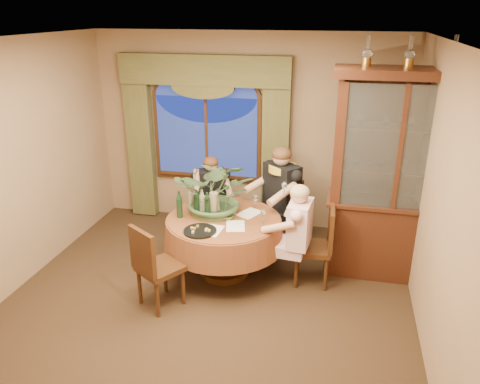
% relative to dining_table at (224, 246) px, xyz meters
% --- Properties ---
extents(floor, '(5.00, 5.00, 0.00)m').
position_rel_dining_table_xyz_m(floor, '(-0.04, -0.92, -0.38)').
color(floor, black).
rests_on(floor, ground).
extents(wall_back, '(4.50, 0.00, 4.50)m').
position_rel_dining_table_xyz_m(wall_back, '(-0.04, 1.58, 1.02)').
color(wall_back, '#8E6C4F').
rests_on(wall_back, ground).
extents(wall_right, '(0.00, 5.00, 5.00)m').
position_rel_dining_table_xyz_m(wall_right, '(2.21, -0.92, 1.02)').
color(wall_right, '#8E6C4F').
rests_on(wall_right, ground).
extents(ceiling, '(5.00, 5.00, 0.00)m').
position_rel_dining_table_xyz_m(ceiling, '(-0.04, -0.92, 2.42)').
color(ceiling, white).
rests_on(ceiling, wall_back).
extents(window, '(1.62, 0.10, 1.32)m').
position_rel_dining_table_xyz_m(window, '(-0.64, 1.51, 0.92)').
color(window, navy).
rests_on(window, wall_back).
extents(arched_transom, '(1.60, 0.06, 0.44)m').
position_rel_dining_table_xyz_m(arched_transom, '(-0.64, 1.51, 1.71)').
color(arched_transom, navy).
rests_on(arched_transom, wall_back).
extents(drapery_left, '(0.38, 0.14, 2.32)m').
position_rel_dining_table_xyz_m(drapery_left, '(-1.67, 1.46, 0.80)').
color(drapery_left, '#4A4822').
rests_on(drapery_left, floor).
extents(drapery_right, '(0.38, 0.14, 2.32)m').
position_rel_dining_table_xyz_m(drapery_right, '(0.39, 1.46, 0.80)').
color(drapery_right, '#4A4822').
rests_on(drapery_right, floor).
extents(swag_valance, '(2.45, 0.16, 0.42)m').
position_rel_dining_table_xyz_m(swag_valance, '(-0.64, 1.43, 1.90)').
color(swag_valance, '#4A4822').
rests_on(swag_valance, wall_back).
extents(dining_table, '(1.65, 1.65, 0.75)m').
position_rel_dining_table_xyz_m(dining_table, '(0.00, 0.00, 0.00)').
color(dining_table, maroon).
rests_on(dining_table, floor).
extents(china_cabinet, '(1.53, 0.60, 2.48)m').
position_rel_dining_table_xyz_m(china_cabinet, '(1.92, 0.46, 0.87)').
color(china_cabinet, '#341911').
rests_on(china_cabinet, floor).
extents(oil_lamp_left, '(0.11, 0.11, 0.34)m').
position_rel_dining_table_xyz_m(oil_lamp_left, '(1.49, 0.46, 2.28)').
color(oil_lamp_left, '#A5722D').
rests_on(oil_lamp_left, china_cabinet).
extents(oil_lamp_center, '(0.11, 0.11, 0.34)m').
position_rel_dining_table_xyz_m(oil_lamp_center, '(1.92, 0.46, 2.28)').
color(oil_lamp_center, '#A5722D').
rests_on(oil_lamp_center, china_cabinet).
extents(oil_lamp_right, '(0.11, 0.11, 0.34)m').
position_rel_dining_table_xyz_m(oil_lamp_right, '(2.35, 0.46, 2.28)').
color(oil_lamp_right, '#A5722D').
rests_on(oil_lamp_right, china_cabinet).
extents(chair_right, '(0.44, 0.44, 0.96)m').
position_rel_dining_table_xyz_m(chair_right, '(1.06, 0.04, 0.10)').
color(chair_right, black).
rests_on(chair_right, floor).
extents(chair_back_right, '(0.58, 0.58, 0.96)m').
position_rel_dining_table_xyz_m(chair_back_right, '(0.56, 0.85, 0.10)').
color(chair_back_right, black).
rests_on(chair_back_right, floor).
extents(chair_back, '(0.54, 0.54, 0.96)m').
position_rel_dining_table_xyz_m(chair_back, '(-0.34, 0.91, 0.10)').
color(chair_back, black).
rests_on(chair_back, floor).
extents(chair_front_left, '(0.58, 0.58, 0.96)m').
position_rel_dining_table_xyz_m(chair_front_left, '(-0.51, -0.78, 0.10)').
color(chair_front_left, black).
rests_on(chair_front_left, floor).
extents(person_pink, '(0.47, 0.50, 1.28)m').
position_rel_dining_table_xyz_m(person_pink, '(0.91, -0.09, 0.27)').
color(person_pink, beige).
rests_on(person_pink, floor).
extents(person_back, '(0.56, 0.55, 1.22)m').
position_rel_dining_table_xyz_m(person_back, '(-0.41, 0.90, 0.24)').
color(person_back, black).
rests_on(person_back, floor).
extents(person_scarf, '(0.72, 0.71, 1.47)m').
position_rel_dining_table_xyz_m(person_scarf, '(0.59, 0.70, 0.36)').
color(person_scarf, black).
rests_on(person_scarf, floor).
extents(stoneware_vase, '(0.14, 0.14, 0.27)m').
position_rel_dining_table_xyz_m(stoneware_vase, '(-0.15, 0.11, 0.51)').
color(stoneware_vase, tan).
rests_on(stoneware_vase, dining_table).
extents(centerpiece_plant, '(0.95, 1.05, 0.82)m').
position_rel_dining_table_xyz_m(centerpiece_plant, '(-0.11, 0.15, 0.99)').
color(centerpiece_plant, '#405E3A').
rests_on(centerpiece_plant, dining_table).
extents(olive_bowl, '(0.15, 0.15, 0.05)m').
position_rel_dining_table_xyz_m(olive_bowl, '(0.05, -0.02, 0.40)').
color(olive_bowl, '#56612D').
rests_on(olive_bowl, dining_table).
extents(cheese_platter, '(0.37, 0.37, 0.02)m').
position_rel_dining_table_xyz_m(cheese_platter, '(-0.16, -0.42, 0.39)').
color(cheese_platter, black).
rests_on(cheese_platter, dining_table).
extents(wine_bottle_0, '(0.07, 0.07, 0.33)m').
position_rel_dining_table_xyz_m(wine_bottle_0, '(-0.32, 0.16, 0.54)').
color(wine_bottle_0, black).
rests_on(wine_bottle_0, dining_table).
extents(wine_bottle_1, '(0.07, 0.07, 0.33)m').
position_rel_dining_table_xyz_m(wine_bottle_1, '(-0.27, 0.04, 0.54)').
color(wine_bottle_1, tan).
rests_on(wine_bottle_1, dining_table).
extents(wine_bottle_2, '(0.07, 0.07, 0.33)m').
position_rel_dining_table_xyz_m(wine_bottle_2, '(-0.33, 0.00, 0.54)').
color(wine_bottle_2, black).
rests_on(wine_bottle_2, dining_table).
extents(wine_bottle_3, '(0.07, 0.07, 0.33)m').
position_rel_dining_table_xyz_m(wine_bottle_3, '(-0.51, -0.09, 0.54)').
color(wine_bottle_3, black).
rests_on(wine_bottle_3, dining_table).
extents(wine_bottle_4, '(0.07, 0.07, 0.33)m').
position_rel_dining_table_xyz_m(wine_bottle_4, '(-0.18, -0.06, 0.54)').
color(wine_bottle_4, black).
rests_on(wine_bottle_4, dining_table).
extents(wine_bottle_5, '(0.07, 0.07, 0.33)m').
position_rel_dining_table_xyz_m(wine_bottle_5, '(-0.43, 0.10, 0.54)').
color(wine_bottle_5, tan).
rests_on(wine_bottle_5, dining_table).
extents(tasting_paper_0, '(0.27, 0.34, 0.00)m').
position_rel_dining_table_xyz_m(tasting_paper_0, '(0.19, -0.19, 0.38)').
color(tasting_paper_0, white).
rests_on(tasting_paper_0, dining_table).
extents(tasting_paper_1, '(0.33, 0.36, 0.00)m').
position_rel_dining_table_xyz_m(tasting_paper_1, '(0.27, 0.19, 0.38)').
color(tasting_paper_1, white).
rests_on(tasting_paper_1, dining_table).
extents(tasting_paper_2, '(0.24, 0.32, 0.00)m').
position_rel_dining_table_xyz_m(tasting_paper_2, '(-0.04, -0.36, 0.38)').
color(tasting_paper_2, white).
rests_on(tasting_paper_2, dining_table).
extents(wine_glass_person_pink, '(0.07, 0.07, 0.18)m').
position_rel_dining_table_xyz_m(wine_glass_person_pink, '(0.48, -0.05, 0.46)').
color(wine_glass_person_pink, silver).
rests_on(wine_glass_person_pink, dining_table).
extents(wine_glass_person_back, '(0.07, 0.07, 0.18)m').
position_rel_dining_table_xyz_m(wine_glass_person_back, '(-0.20, 0.44, 0.46)').
color(wine_glass_person_back, silver).
rests_on(wine_glass_person_back, dining_table).
extents(wine_glass_person_scarf, '(0.07, 0.07, 0.18)m').
position_rel_dining_table_xyz_m(wine_glass_person_scarf, '(0.31, 0.37, 0.46)').
color(wine_glass_person_scarf, silver).
rests_on(wine_glass_person_scarf, dining_table).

